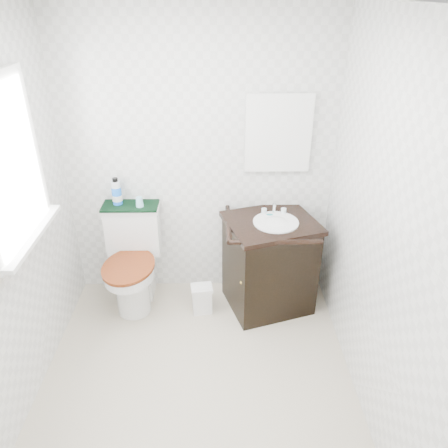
{
  "coord_description": "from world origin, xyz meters",
  "views": [
    {
      "loc": [
        0.16,
        -2.15,
        2.46
      ],
      "look_at": [
        0.2,
        0.75,
        0.88
      ],
      "focal_mm": 35.0,
      "sensor_mm": 36.0,
      "label": 1
    }
  ],
  "objects_px": {
    "mouthwash_bottle": "(117,192)",
    "cup": "(139,202)",
    "toilet": "(134,264)",
    "vanity": "(269,262)",
    "trash_bin": "(202,299)"
  },
  "relations": [
    {
      "from": "vanity",
      "to": "toilet",
      "type": "bearing_deg",
      "value": 176.97
    },
    {
      "from": "vanity",
      "to": "cup",
      "type": "bearing_deg",
      "value": 171.53
    },
    {
      "from": "vanity",
      "to": "cup",
      "type": "distance_m",
      "value": 1.18
    },
    {
      "from": "trash_bin",
      "to": "mouthwash_bottle",
      "type": "distance_m",
      "value": 1.14
    },
    {
      "from": "vanity",
      "to": "mouthwash_bottle",
      "type": "relative_size",
      "value": 4.03
    },
    {
      "from": "trash_bin",
      "to": "vanity",
      "type": "bearing_deg",
      "value": 10.29
    },
    {
      "from": "trash_bin",
      "to": "cup",
      "type": "bearing_deg",
      "value": 152.22
    },
    {
      "from": "mouthwash_bottle",
      "to": "vanity",
      "type": "bearing_deg",
      "value": -9.54
    },
    {
      "from": "toilet",
      "to": "vanity",
      "type": "bearing_deg",
      "value": -3.03
    },
    {
      "from": "vanity",
      "to": "trash_bin",
      "type": "distance_m",
      "value": 0.65
    },
    {
      "from": "toilet",
      "to": "vanity",
      "type": "relative_size",
      "value": 0.94
    },
    {
      "from": "mouthwash_bottle",
      "to": "toilet",
      "type": "bearing_deg",
      "value": -55.42
    },
    {
      "from": "vanity",
      "to": "cup",
      "type": "relative_size",
      "value": 11.36
    },
    {
      "from": "mouthwash_bottle",
      "to": "cup",
      "type": "xyz_separation_m",
      "value": [
        0.19,
        -0.05,
        -0.06
      ]
    },
    {
      "from": "toilet",
      "to": "mouthwash_bottle",
      "type": "height_order",
      "value": "mouthwash_bottle"
    }
  ]
}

